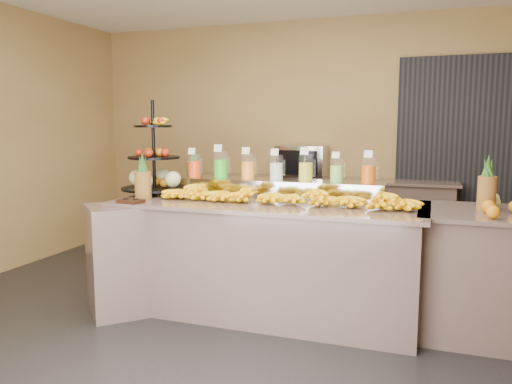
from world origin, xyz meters
The scene contains 20 objects.
ground centered at (0.00, 0.00, 0.00)m, with size 6.00×6.00×0.00m, color black.
room_envelope centered at (0.19, 0.79, 1.88)m, with size 6.04×5.02×2.82m.
buffet_counter centered at (-0.12, 0.26, 0.47)m, with size 2.75×1.25×0.93m.
right_counter centered at (1.70, 0.40, 0.47)m, with size 1.08×0.88×0.93m.
back_ledge centered at (0.00, 2.25, 0.47)m, with size 3.10×0.55×0.93m.
pitcher_tray centered at (-0.02, 0.58, 1.01)m, with size 1.85×0.30×0.15m, color gray.
juice_pitcher_orange_a centered at (-0.80, 0.58, 1.17)m, with size 0.11×0.12×0.27m.
juice_pitcher_green centered at (-0.54, 0.58, 1.18)m, with size 0.13×0.13×0.31m.
juice_pitcher_orange_b centered at (-0.28, 0.58, 1.18)m, with size 0.12×0.12×0.29m.
juice_pitcher_milk centered at (-0.02, 0.58, 1.17)m, with size 0.12×0.12×0.28m.
juice_pitcher_lemon centered at (0.24, 0.58, 1.18)m, with size 0.12×0.13×0.29m.
juice_pitcher_lime centered at (0.50, 0.58, 1.17)m, with size 0.11×0.11×0.26m.
juice_pitcher_orange_c centered at (0.76, 0.58, 1.17)m, with size 0.12×0.12×0.28m.
banana_heap centered at (0.14, 0.26, 1.00)m, with size 2.13×0.19×0.18m.
fruit_stand centered at (-1.09, 0.43, 1.15)m, with size 0.70×0.70×0.84m.
condiment_caddy centered at (-1.02, -0.13, 0.94)m, with size 0.19×0.14×0.03m, color black.
pineapple_left_a centered at (-1.03, 0.08, 1.08)m, with size 0.14×0.14×0.39m.
pineapple_left_b centered at (-0.91, 0.81, 1.09)m, with size 0.15×0.15×0.43m.
right_fruit_pile centered at (1.78, 0.30, 1.01)m, with size 0.47×0.45×0.25m.
oven_warmer centered at (-0.21, 2.25, 1.12)m, with size 0.56×0.40×0.38m, color gray.
Camera 1 is at (1.24, -3.51, 1.55)m, focal length 35.00 mm.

